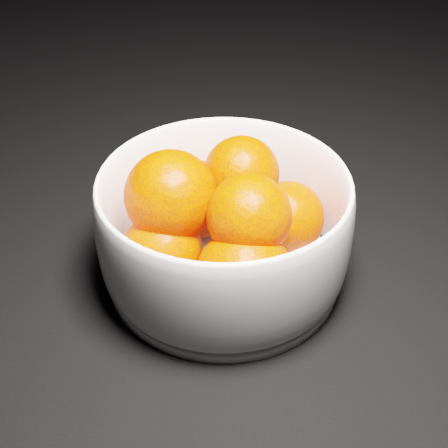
# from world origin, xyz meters

# --- Properties ---
(bowl) EXTENTS (0.20, 0.20, 0.10)m
(bowl) POSITION_xyz_m (-0.25, -0.01, 0.05)
(bowl) COLOR white
(bowl) RESTS_ON ground
(orange_pile) EXTENTS (0.15, 0.16, 0.11)m
(orange_pile) POSITION_xyz_m (-0.25, -0.02, 0.06)
(orange_pile) COLOR #ED3400
(orange_pile) RESTS_ON bowl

